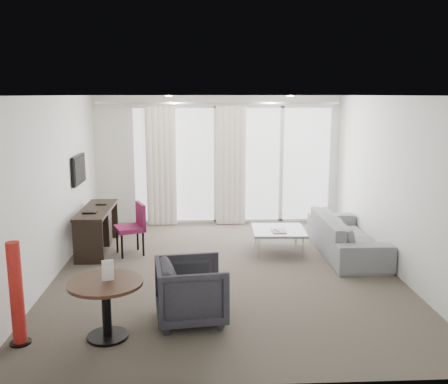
{
  "coord_description": "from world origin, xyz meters",
  "views": [
    {
      "loc": [
        -0.39,
        -7.13,
        2.61
      ],
      "look_at": [
        0.0,
        0.6,
        1.1
      ],
      "focal_mm": 40.0,
      "sensor_mm": 36.0,
      "label": 1
    }
  ],
  "objects_px": {
    "rattan_chair_a": "(270,191)",
    "coffee_table": "(278,240)",
    "round_table": "(107,310)",
    "rattan_chair_b": "(309,189)",
    "sofa": "(347,235)",
    "tub_armchair": "(191,291)",
    "desk": "(97,229)",
    "red_lamp": "(16,294)",
    "desk_chair": "(130,229)"
  },
  "relations": [
    {
      "from": "round_table",
      "to": "sofa",
      "type": "distance_m",
      "value": 4.43
    },
    {
      "from": "round_table",
      "to": "rattan_chair_b",
      "type": "xyz_separation_m",
      "value": [
        3.6,
        6.33,
        0.1
      ]
    },
    {
      "from": "desk",
      "to": "tub_armchair",
      "type": "distance_m",
      "value": 3.24
    },
    {
      "from": "desk",
      "to": "tub_armchair",
      "type": "xyz_separation_m",
      "value": [
        1.64,
        -2.8,
        0.0
      ]
    },
    {
      "from": "sofa",
      "to": "red_lamp",
      "type": "bearing_deg",
      "value": 123.16
    },
    {
      "from": "desk_chair",
      "to": "rattan_chair_a",
      "type": "xyz_separation_m",
      "value": [
        2.79,
        3.24,
        -0.02
      ]
    },
    {
      "from": "round_table",
      "to": "red_lamp",
      "type": "xyz_separation_m",
      "value": [
        -0.91,
        -0.09,
        0.24
      ]
    },
    {
      "from": "desk_chair",
      "to": "round_table",
      "type": "distance_m",
      "value": 2.92
    },
    {
      "from": "tub_armchair",
      "to": "rattan_chair_a",
      "type": "relative_size",
      "value": 0.99
    },
    {
      "from": "desk_chair",
      "to": "sofa",
      "type": "relative_size",
      "value": 0.39
    },
    {
      "from": "sofa",
      "to": "rattan_chair_b",
      "type": "distance_m",
      "value": 3.57
    },
    {
      "from": "round_table",
      "to": "coffee_table",
      "type": "xyz_separation_m",
      "value": [
        2.34,
        2.94,
        -0.13
      ]
    },
    {
      "from": "desk",
      "to": "desk_chair",
      "type": "bearing_deg",
      "value": -23.26
    },
    {
      "from": "rattan_chair_a",
      "to": "desk_chair",
      "type": "bearing_deg",
      "value": -138.42
    },
    {
      "from": "sofa",
      "to": "desk",
      "type": "bearing_deg",
      "value": 84.54
    },
    {
      "from": "desk",
      "to": "coffee_table",
      "type": "xyz_separation_m",
      "value": [
        3.06,
        -0.23,
        -0.17
      ]
    },
    {
      "from": "desk_chair",
      "to": "coffee_table",
      "type": "xyz_separation_m",
      "value": [
        2.48,
        0.02,
        -0.23
      ]
    },
    {
      "from": "desk_chair",
      "to": "round_table",
      "type": "bearing_deg",
      "value": -109.02
    },
    {
      "from": "sofa",
      "to": "rattan_chair_a",
      "type": "height_order",
      "value": "rattan_chair_a"
    },
    {
      "from": "round_table",
      "to": "coffee_table",
      "type": "bearing_deg",
      "value": 51.44
    },
    {
      "from": "desk",
      "to": "red_lamp",
      "type": "height_order",
      "value": "red_lamp"
    },
    {
      "from": "sofa",
      "to": "desk_chair",
      "type": "bearing_deg",
      "value": 87.61
    },
    {
      "from": "red_lamp",
      "to": "sofa",
      "type": "xyz_separation_m",
      "value": [
        4.37,
        2.85,
        -0.24
      ]
    },
    {
      "from": "desk",
      "to": "sofa",
      "type": "xyz_separation_m",
      "value": [
        4.18,
        -0.4,
        -0.04
      ]
    },
    {
      "from": "red_lamp",
      "to": "coffee_table",
      "type": "relative_size",
      "value": 1.3
    },
    {
      "from": "tub_armchair",
      "to": "coffee_table",
      "type": "height_order",
      "value": "tub_armchair"
    },
    {
      "from": "round_table",
      "to": "rattan_chair_a",
      "type": "height_order",
      "value": "rattan_chair_a"
    },
    {
      "from": "sofa",
      "to": "rattan_chair_a",
      "type": "bearing_deg",
      "value": 13.44
    },
    {
      "from": "tub_armchair",
      "to": "rattan_chair_b",
      "type": "bearing_deg",
      "value": -31.79
    },
    {
      "from": "desk_chair",
      "to": "sofa",
      "type": "distance_m",
      "value": 3.6
    },
    {
      "from": "sofa",
      "to": "tub_armchair",
      "type": "bearing_deg",
      "value": 133.26
    },
    {
      "from": "round_table",
      "to": "rattan_chair_a",
      "type": "relative_size",
      "value": 0.99
    },
    {
      "from": "tub_armchair",
      "to": "rattan_chair_b",
      "type": "xyz_separation_m",
      "value": [
        2.69,
        5.96,
        0.05
      ]
    },
    {
      "from": "round_table",
      "to": "coffee_table",
      "type": "distance_m",
      "value": 3.76
    },
    {
      "from": "tub_armchair",
      "to": "rattan_chair_a",
      "type": "xyz_separation_m",
      "value": [
        1.74,
        5.79,
        0.04
      ]
    },
    {
      "from": "rattan_chair_b",
      "to": "desk",
      "type": "bearing_deg",
      "value": -127.87
    },
    {
      "from": "desk_chair",
      "to": "round_table",
      "type": "relative_size",
      "value": 1.06
    },
    {
      "from": "tub_armchair",
      "to": "red_lamp",
      "type": "bearing_deg",
      "value": 96.64
    },
    {
      "from": "round_table",
      "to": "sofa",
      "type": "height_order",
      "value": "round_table"
    },
    {
      "from": "red_lamp",
      "to": "rattan_chair_b",
      "type": "xyz_separation_m",
      "value": [
        4.51,
        6.42,
        -0.14
      ]
    },
    {
      "from": "rattan_chair_a",
      "to": "coffee_table",
      "type": "bearing_deg",
      "value": -103.15
    },
    {
      "from": "desk_chair",
      "to": "sofa",
      "type": "bearing_deg",
      "value": -24.17
    },
    {
      "from": "coffee_table",
      "to": "rattan_chair_b",
      "type": "relative_size",
      "value": 1.03
    },
    {
      "from": "coffee_table",
      "to": "rattan_chair_b",
      "type": "distance_m",
      "value": 3.63
    },
    {
      "from": "tub_armchair",
      "to": "sofa",
      "type": "relative_size",
      "value": 0.37
    },
    {
      "from": "desk",
      "to": "coffee_table",
      "type": "bearing_deg",
      "value": -4.31
    },
    {
      "from": "coffee_table",
      "to": "desk_chair",
      "type": "bearing_deg",
      "value": -179.57
    },
    {
      "from": "red_lamp",
      "to": "coffee_table",
      "type": "height_order",
      "value": "red_lamp"
    },
    {
      "from": "red_lamp",
      "to": "coffee_table",
      "type": "xyz_separation_m",
      "value": [
        3.25,
        3.02,
        -0.37
      ]
    },
    {
      "from": "coffee_table",
      "to": "sofa",
      "type": "bearing_deg",
      "value": -8.58
    }
  ]
}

